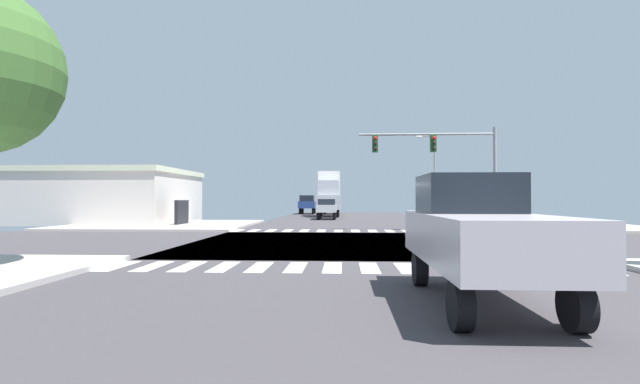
{
  "coord_description": "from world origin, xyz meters",
  "views": [
    {
      "loc": [
        -0.45,
        -19.91,
        1.86
      ],
      "look_at": [
        -1.98,
        10.28,
        2.34
      ],
      "focal_mm": 25.95,
      "sensor_mm": 36.0,
      "label": 1
    }
  ],
  "objects_px": {
    "pickup_middle_4": "(331,204)",
    "pickup_crossing_2": "(478,231)",
    "street_lamp": "(432,169)",
    "pickup_farside_1": "(307,204)",
    "traffic_signal_mast": "(440,153)",
    "sedan_nearside_1": "(327,207)",
    "bank_building": "(102,196)",
    "box_truck_queued_1": "(329,193)"
  },
  "relations": [
    {
      "from": "box_truck_queued_1",
      "to": "pickup_middle_4",
      "type": "relative_size",
      "value": 1.41
    },
    {
      "from": "street_lamp",
      "to": "pickup_farside_1",
      "type": "relative_size",
      "value": 1.49
    },
    {
      "from": "street_lamp",
      "to": "pickup_middle_4",
      "type": "height_order",
      "value": "street_lamp"
    },
    {
      "from": "street_lamp",
      "to": "pickup_crossing_2",
      "type": "bearing_deg",
      "value": -99.33
    },
    {
      "from": "pickup_farside_1",
      "to": "pickup_crossing_2",
      "type": "relative_size",
      "value": 1.0
    },
    {
      "from": "bank_building",
      "to": "pickup_crossing_2",
      "type": "relative_size",
      "value": 2.89
    },
    {
      "from": "traffic_signal_mast",
      "to": "sedan_nearside_1",
      "type": "bearing_deg",
      "value": 115.26
    },
    {
      "from": "street_lamp",
      "to": "pickup_crossing_2",
      "type": "relative_size",
      "value": 1.49
    },
    {
      "from": "traffic_signal_mast",
      "to": "sedan_nearside_1",
      "type": "height_order",
      "value": "traffic_signal_mast"
    },
    {
      "from": "street_lamp",
      "to": "sedan_nearside_1",
      "type": "relative_size",
      "value": 1.77
    },
    {
      "from": "sedan_nearside_1",
      "to": "pickup_farside_1",
      "type": "distance_m",
      "value": 15.79
    },
    {
      "from": "bank_building",
      "to": "pickup_crossing_2",
      "type": "height_order",
      "value": "bank_building"
    },
    {
      "from": "box_truck_queued_1",
      "to": "street_lamp",
      "type": "bearing_deg",
      "value": 138.45
    },
    {
      "from": "traffic_signal_mast",
      "to": "pickup_crossing_2",
      "type": "distance_m",
      "value": 19.53
    },
    {
      "from": "pickup_farside_1",
      "to": "traffic_signal_mast",
      "type": "bearing_deg",
      "value": 108.36
    },
    {
      "from": "pickup_crossing_2",
      "to": "sedan_nearside_1",
      "type": "bearing_deg",
      "value": 96.65
    },
    {
      "from": "traffic_signal_mast",
      "to": "pickup_middle_4",
      "type": "xyz_separation_m",
      "value": [
        -7.23,
        30.18,
        -3.27
      ]
    },
    {
      "from": "traffic_signal_mast",
      "to": "box_truck_queued_1",
      "type": "bearing_deg",
      "value": 107.84
    },
    {
      "from": "traffic_signal_mast",
      "to": "pickup_farside_1",
      "type": "relative_size",
      "value": 1.58
    },
    {
      "from": "pickup_farside_1",
      "to": "bank_building",
      "type": "bearing_deg",
      "value": 56.9
    },
    {
      "from": "traffic_signal_mast",
      "to": "pickup_crossing_2",
      "type": "xyz_separation_m",
      "value": [
        -3.23,
        -18.98,
        -3.27
      ]
    },
    {
      "from": "pickup_farside_1",
      "to": "pickup_middle_4",
      "type": "relative_size",
      "value": 1.0
    },
    {
      "from": "street_lamp",
      "to": "sedan_nearside_1",
      "type": "bearing_deg",
      "value": 172.64
    },
    {
      "from": "bank_building",
      "to": "pickup_farside_1",
      "type": "xyz_separation_m",
      "value": [
        14.67,
        22.51,
        -0.82
      ]
    },
    {
      "from": "sedan_nearside_1",
      "to": "pickup_farside_1",
      "type": "bearing_deg",
      "value": -79.05
    },
    {
      "from": "street_lamp",
      "to": "pickup_farside_1",
      "type": "bearing_deg",
      "value": 126.63
    },
    {
      "from": "bank_building",
      "to": "pickup_middle_4",
      "type": "bearing_deg",
      "value": 51.06
    },
    {
      "from": "box_truck_queued_1",
      "to": "pickup_middle_4",
      "type": "distance_m",
      "value": 7.83
    },
    {
      "from": "bank_building",
      "to": "box_truck_queued_1",
      "type": "height_order",
      "value": "box_truck_queued_1"
    },
    {
      "from": "pickup_farside_1",
      "to": "pickup_crossing_2",
      "type": "xyz_separation_m",
      "value": [
        7.0,
        -49.8,
        0.0
      ]
    },
    {
      "from": "bank_building",
      "to": "pickup_farside_1",
      "type": "relative_size",
      "value": 2.89
    },
    {
      "from": "bank_building",
      "to": "pickup_farside_1",
      "type": "distance_m",
      "value": 26.88
    },
    {
      "from": "street_lamp",
      "to": "pickup_middle_4",
      "type": "distance_m",
      "value": 18.94
    },
    {
      "from": "traffic_signal_mast",
      "to": "sedan_nearside_1",
      "type": "distance_m",
      "value": 17.28
    },
    {
      "from": "pickup_farside_1",
      "to": "box_truck_queued_1",
      "type": "distance_m",
      "value": 8.98
    },
    {
      "from": "bank_building",
      "to": "pickup_farside_1",
      "type": "bearing_deg",
      "value": 56.9
    },
    {
      "from": "sedan_nearside_1",
      "to": "pickup_middle_4",
      "type": "distance_m",
      "value": 14.87
    },
    {
      "from": "street_lamp",
      "to": "pickup_middle_4",
      "type": "xyz_separation_m",
      "value": [
        -9.43,
        16.09,
        -3.29
      ]
    },
    {
      "from": "traffic_signal_mast",
      "to": "pickup_farside_1",
      "type": "xyz_separation_m",
      "value": [
        -10.23,
        30.82,
        -3.27
      ]
    },
    {
      "from": "pickup_middle_4",
      "to": "pickup_crossing_2",
      "type": "bearing_deg",
      "value": 94.65
    },
    {
      "from": "bank_building",
      "to": "sedan_nearside_1",
      "type": "height_order",
      "value": "bank_building"
    },
    {
      "from": "traffic_signal_mast",
      "to": "pickup_crossing_2",
      "type": "height_order",
      "value": "traffic_signal_mast"
    }
  ]
}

